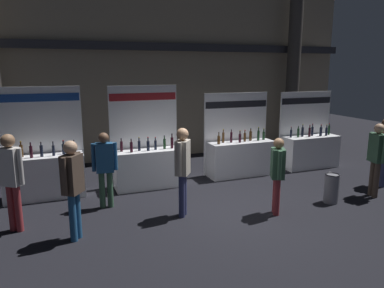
% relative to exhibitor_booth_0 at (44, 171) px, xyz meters
% --- Properties ---
extents(ground_plane, '(27.35, 27.35, 0.00)m').
position_rel_exhibitor_booth_0_xyz_m(ground_plane, '(3.60, -2.21, -0.62)').
color(ground_plane, black).
extents(hall_colonnade, '(13.68, 1.01, 6.53)m').
position_rel_exhibitor_booth_0_xyz_m(hall_colonnade, '(3.60, 2.90, 2.60)').
color(hall_colonnade, gray).
rests_on(hall_colonnade, ground_plane).
extents(exhibitor_booth_0, '(1.83, 0.66, 2.53)m').
position_rel_exhibitor_booth_0_xyz_m(exhibitor_booth_0, '(0.00, 0.00, 0.00)').
color(exhibitor_booth_0, white).
rests_on(exhibitor_booth_0, ground_plane).
extents(exhibitor_booth_1, '(1.73, 0.66, 2.52)m').
position_rel_exhibitor_booth_0_xyz_m(exhibitor_booth_1, '(2.40, -0.10, -0.01)').
color(exhibitor_booth_1, white).
rests_on(exhibitor_booth_1, ground_plane).
extents(exhibitor_booth_2, '(1.93, 0.66, 2.27)m').
position_rel_exhibitor_booth_0_xyz_m(exhibitor_booth_2, '(5.05, -0.02, -0.04)').
color(exhibitor_booth_2, white).
rests_on(exhibitor_booth_2, ground_plane).
extents(exhibitor_booth_3, '(1.78, 0.66, 2.25)m').
position_rel_exhibitor_booth_0_xyz_m(exhibitor_booth_3, '(7.40, -0.03, -0.04)').
color(exhibitor_booth_3, white).
rests_on(exhibitor_booth_3, ground_plane).
extents(trash_bin, '(0.32, 0.32, 0.66)m').
position_rel_exhibitor_booth_0_xyz_m(trash_bin, '(5.93, -2.65, -0.29)').
color(trash_bin, slate).
rests_on(trash_bin, ground_plane).
extents(visitor_0, '(0.30, 0.53, 1.71)m').
position_rel_exhibitor_booth_0_xyz_m(visitor_0, '(7.13, -2.67, 0.40)').
color(visitor_0, '#47382D').
rests_on(visitor_0, ground_plane).
extents(visitor_1, '(0.43, 0.36, 1.81)m').
position_rel_exhibitor_booth_0_xyz_m(visitor_1, '(-0.49, -1.73, 0.45)').
color(visitor_1, maroon).
rests_on(visitor_1, ground_plane).
extents(visitor_3, '(0.53, 0.25, 1.63)m').
position_rel_exhibitor_booth_0_xyz_m(visitor_3, '(1.23, -1.15, 0.34)').
color(visitor_3, '#33563D').
rests_on(visitor_3, ground_plane).
extents(visitor_4, '(0.37, 0.46, 1.58)m').
position_rel_exhibitor_booth_0_xyz_m(visitor_4, '(4.42, -2.75, 0.31)').
color(visitor_4, maroon).
rests_on(visitor_4, ground_plane).
extents(visitor_5, '(0.32, 0.52, 1.73)m').
position_rel_exhibitor_booth_0_xyz_m(visitor_5, '(7.91, -2.17, 0.41)').
color(visitor_5, navy).
rests_on(visitor_5, ground_plane).
extents(visitor_6, '(0.38, 0.42, 1.80)m').
position_rel_exhibitor_booth_0_xyz_m(visitor_6, '(2.60, -2.17, 0.45)').
color(visitor_6, navy).
rests_on(visitor_6, ground_plane).
extents(visitor_8, '(0.40, 0.43, 1.76)m').
position_rel_exhibitor_booth_0_xyz_m(visitor_8, '(0.52, -2.48, 0.43)').
color(visitor_8, navy).
rests_on(visitor_8, ground_plane).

